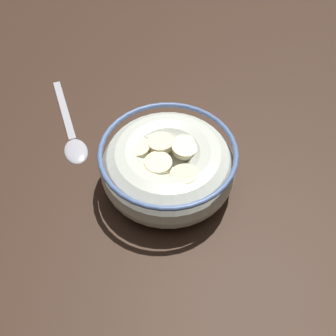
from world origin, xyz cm
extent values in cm
cube|color=#332116|center=(0.00, 0.00, -1.00)|extent=(137.79, 137.79, 2.00)
cylinder|color=beige|center=(0.00, 0.00, 0.30)|extent=(8.86, 8.86, 0.60)
torus|color=beige|center=(0.00, 0.00, 3.13)|extent=(16.11, 16.11, 6.25)
torus|color=#4C6699|center=(0.00, 0.00, 5.95)|extent=(16.23, 16.23, 0.60)
cylinder|color=white|center=(0.00, 0.00, 3.85)|extent=(12.36, 12.36, 0.40)
cube|color=tan|center=(1.92, 1.76, 4.43)|extent=(2.33, 2.32, 0.81)
cube|color=tan|center=(-3.59, 1.81, 4.59)|extent=(2.27, 2.31, 0.96)
cube|color=#AD7F42|center=(-1.04, -2.14, 4.34)|extent=(2.26, 2.24, 0.83)
cube|color=tan|center=(4.87, 1.32, 4.55)|extent=(1.97, 2.04, 0.97)
cube|color=tan|center=(1.37, -0.68, 4.44)|extent=(1.79, 1.72, 0.92)
cube|color=#B78947|center=(2.91, -1.21, 4.38)|extent=(2.33, 2.32, 0.84)
cube|color=#AD7F42|center=(-3.55, 3.72, 4.40)|extent=(1.75, 1.84, 0.98)
cube|color=tan|center=(-2.02, -4.82, 4.53)|extent=(2.29, 2.28, 0.79)
cube|color=#B78947|center=(1.36, -2.85, 4.40)|extent=(1.96, 1.90, 0.91)
cube|color=#B78947|center=(-3.18, -0.65, 4.33)|extent=(2.41, 2.42, 0.95)
cube|color=tan|center=(0.09, 3.48, 4.58)|extent=(2.02, 2.09, 0.97)
cube|color=#AD7F42|center=(-0.25, -5.08, 4.37)|extent=(2.36, 2.33, 0.97)
cylinder|color=beige|center=(-0.32, 3.75, 5.70)|extent=(4.46, 4.51, 1.37)
cylinder|color=#F4EABC|center=(-2.22, 0.41, 5.56)|extent=(4.32, 4.37, 1.14)
cylinder|color=#F4EABC|center=(-3.23, -3.19, 5.20)|extent=(4.11, 4.17, 1.21)
cylinder|color=beige|center=(-0.38, -1.84, 5.65)|extent=(3.41, 3.44, 1.13)
cylinder|color=beige|center=(1.66, 0.73, 5.56)|extent=(4.37, 4.36, 0.83)
cylinder|color=beige|center=(4.24, 1.72, 5.50)|extent=(4.51, 4.49, 0.92)
cylinder|color=#F4EABC|center=(0.19, -4.41, 5.47)|extent=(4.52, 4.50, 1.22)
cylinder|color=beige|center=(2.84, -2.56, 5.65)|extent=(4.32, 4.30, 0.97)
ellipsoid|color=#A5A5AD|center=(8.20, -10.34, 0.40)|extent=(3.76, 4.97, 0.80)
cube|color=#A5A5AD|center=(6.82, -18.57, 0.18)|extent=(3.01, 12.15, 0.36)
camera|label=1|loc=(16.39, 30.35, 45.85)|focal=49.21mm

